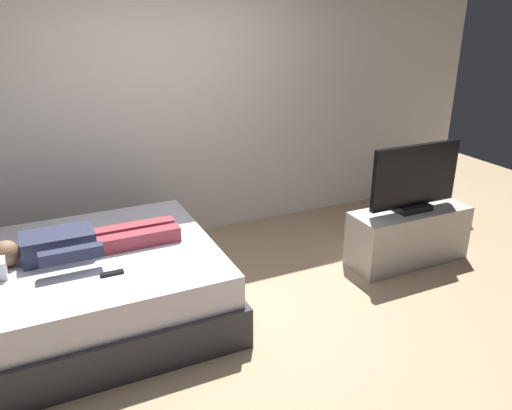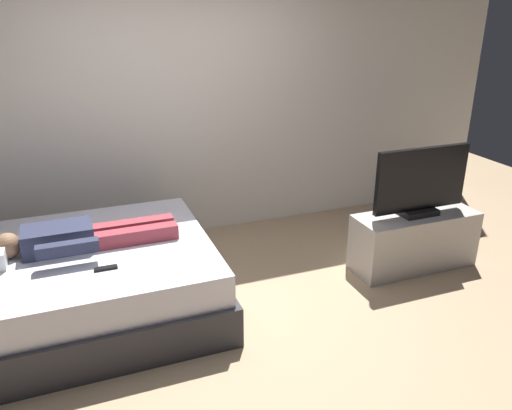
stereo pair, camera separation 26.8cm
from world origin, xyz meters
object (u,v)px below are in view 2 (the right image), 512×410
Objects in this scene: remote at (106,268)px; bed at (80,283)px; person at (78,237)px; tv_stand at (414,240)px; tv at (421,183)px.

bed is at bearing 115.57° from remote.
remote reaches higher than bed.
remote is (0.15, -0.40, -0.07)m from person.
bed is 1.81× the size of tv_stand.
tv_stand is (2.78, -0.25, -0.01)m from bed.
person is (0.03, 0.03, 0.36)m from bed.
tv is at bearing -90.00° from tv_stand.
tv is (2.78, -0.25, 0.52)m from bed.
person is 2.77m from tv.
tv_stand is at bearing 90.00° from tv.
remote is 2.62m from tv_stand.
person reaches higher than bed.
bed is at bearing 174.89° from tv.
tv_stand is 0.53m from tv.
tv_stand is (2.76, -0.28, -0.37)m from person.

